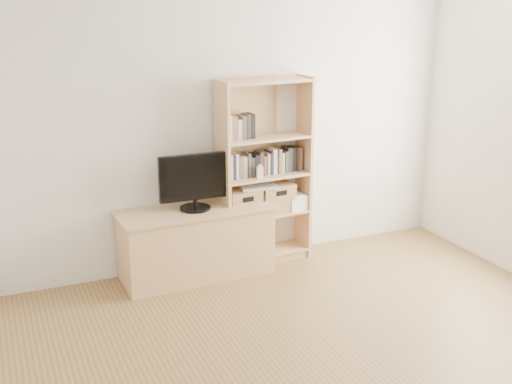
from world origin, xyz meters
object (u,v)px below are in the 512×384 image
bookshelf (264,172)px  laptop (258,186)px  basket_left (242,203)px  basket_right (274,197)px  television (194,182)px  tv_stand (196,244)px  baby_monitor (260,173)px

bookshelf → laptop: size_ratio=5.21×
basket_left → basket_right: basket_right is taller
television → basket_right: bearing=7.9°
basket_right → tv_stand: bearing=-177.4°
tv_stand → bookshelf: (0.71, 0.10, 0.57)m
bookshelf → basket_left: bookshelf is taller
bookshelf → laptop: bookshelf is taller
baby_monitor → basket_right: size_ratio=0.33×
bookshelf → baby_monitor: size_ratio=16.21×
laptop → tv_stand: bearing=-164.4°
baby_monitor → basket_right: (0.20, 0.10, -0.29)m
laptop → basket_left: bearing=-170.8°
tv_stand → basket_right: basket_right is taller
bookshelf → baby_monitor: 0.14m
tv_stand → basket_left: 0.57m
tv_stand → laptop: bearing=5.0°
basket_left → basket_right: size_ratio=0.95×
basket_left → laptop: 0.21m
tv_stand → baby_monitor: baby_monitor is taller
bookshelf → laptop: bearing=-170.2°
basket_right → laptop: size_ratio=0.98×
basket_left → basket_right: (0.34, 0.02, 0.01)m
basket_left → basket_right: bearing=-0.5°
television → laptop: size_ratio=1.89×
basket_right → laptop: (-0.18, -0.02, 0.13)m
tv_stand → basket_left: bearing=7.1°
bookshelf → basket_left: bearing=-178.8°
bookshelf → basket_right: bearing=-2.6°
television → laptop: television is taller
television → basket_left: television is taller
baby_monitor → bookshelf: bearing=55.1°
laptop → baby_monitor: bearing=-93.9°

